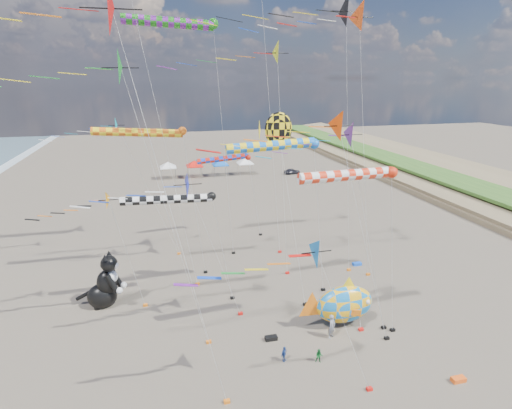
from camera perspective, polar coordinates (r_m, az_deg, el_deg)
The scene contains 28 objects.
delta_kite_0 at distance 26.53m, azimuth 14.08°, elevation 9.12°, with size 8.57×1.85×16.00m.
delta_kite_1 at distance 19.05m, azimuth -17.65°, elevation 25.11°, with size 12.36×2.88×22.79m.
delta_kite_2 at distance 32.65m, azimuth -22.96°, elevation 0.07°, with size 7.90×1.56×10.54m.
delta_kite_3 at distance 34.50m, azimuth -0.97°, elevation 20.32°, with size 11.32×2.11×21.45m.
delta_kite_4 at distance 28.70m, azimuth -11.38°, elevation 2.29°, with size 11.17×2.20×12.38m.
delta_kite_5 at distance 24.19m, azimuth 10.07°, elevation 10.20°, with size 12.59×2.08×16.78m.
delta_kite_6 at distance 41.23m, azimuth -20.07°, elevation 10.12°, with size 10.87×1.67×15.03m.
delta_kite_8 at distance 35.03m, azimuth 12.53°, elevation 24.35°, with size 12.55×2.63×24.31m.
delta_kite_9 at distance 24.73m, azimuth -18.33°, elevation 17.49°, with size 11.47×2.23×20.15m.
delta_kite_10 at distance 21.38m, azimuth 8.66°, elevation -8.13°, with size 9.96×1.91×10.50m.
delta_kite_11 at distance 36.18m, azimuth 11.00°, elevation 25.37°, with size 14.43×3.05×25.23m.
windsock_0 at distance 39.83m, azimuth -11.66°, elevation 24.01°, with size 9.73×0.97×23.62m.
windsock_1 at distance 45.47m, azimuth -4.32°, elevation 6.48°, with size 7.55×0.65×10.06m.
windsock_2 at distance 31.58m, azimuth -11.90°, elevation 0.67°, with size 8.62×0.71×9.81m.
windsock_3 at distance 26.40m, azimuth 13.53°, elevation 4.01°, with size 8.25×0.77×12.86m.
windsock_4 at distance 31.43m, azimuth 2.94°, elevation 8.33°, with size 8.82×0.84×13.82m.
windsock_5 at distance 36.00m, azimuth -15.86°, elevation 9.78°, with size 9.18×0.75×14.35m.
angelfish_kite at distance 31.32m, azimuth 2.89°, elevation 10.44°, with size 3.74×3.02×15.94m.
cat_inflatable at distance 36.01m, azimuth -20.94°, elevation -9.91°, with size 3.65×1.83×4.93m, color black, non-canonical shape.
fish_inflatable at distance 32.22m, azimuth 12.45°, elevation -13.73°, with size 6.11×2.19×4.20m.
person_adult at distance 31.23m, azimuth 10.77°, elevation -16.73°, with size 0.68×0.45×1.88m, color gray.
child_green at distance 29.11m, azimuth 9.00°, elevation -20.58°, with size 0.49×0.38×1.00m, color #18722D.
child_blue at distance 28.93m, azimuth 4.03°, elevation -20.52°, with size 0.65×0.27×1.11m, color navy.
kite_bag_0 at distance 30.95m, azimuth 2.18°, elevation -18.53°, with size 0.90×0.44×0.30m, color black.
kite_bag_1 at distance 42.77m, azimuth 14.23°, elevation -8.22°, with size 0.90×0.44×0.30m, color blue.
kite_bag_2 at distance 30.48m, azimuth 26.94°, elevation -21.38°, with size 0.90×0.44×0.30m, color #FF5915.
tent_row at distance 78.18m, azimuth -6.97°, elevation 6.23°, with size 19.20×4.20×3.80m.
parked_car at distance 80.63m, azimuth 5.17°, elevation 4.76°, with size 1.33×3.30×1.12m, color #26262D.
Camera 1 is at (-8.19, -16.07, 18.39)m, focal length 28.00 mm.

